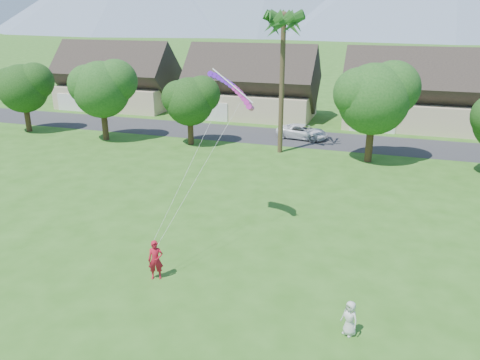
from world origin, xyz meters
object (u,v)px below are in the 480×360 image
at_px(parked_car, 302,132).
at_px(kite_flyer, 156,260).
at_px(parafoil_kite, 234,88).
at_px(watcher, 350,318).

bearing_deg(parked_car, kite_flyer, -175.13).
distance_m(kite_flyer, parafoil_kite, 10.21).
distance_m(watcher, parafoil_kite, 13.58).
bearing_deg(parked_car, parafoil_kite, -171.55).
bearing_deg(watcher, kite_flyer, -155.07).
relative_size(parked_car, parafoil_kite, 1.67).
distance_m(kite_flyer, parked_car, 28.85).
height_order(kite_flyer, parafoil_kite, parafoil_kite).
xyz_separation_m(kite_flyer, watcher, (9.41, -1.46, -0.24)).
bearing_deg(kite_flyer, parafoil_kite, 52.85).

